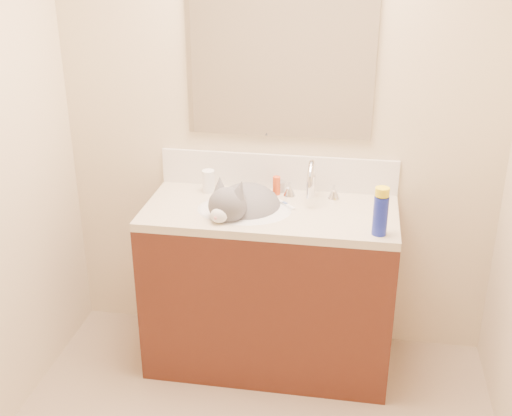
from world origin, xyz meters
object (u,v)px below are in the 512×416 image
(pill_bottle, at_px, (209,181))
(amber_bottle, at_px, (276,185))
(spray_can, at_px, (380,216))
(faucet, at_px, (311,184))
(cat, at_px, (243,210))
(silver_jar, at_px, (281,187))
(basin, at_px, (244,223))
(vanity_cabinet, at_px, (269,290))

(pill_bottle, distance_m, amber_bottle, 0.34)
(amber_bottle, height_order, spray_can, spray_can)
(faucet, height_order, cat, faucet)
(amber_bottle, xyz_separation_m, spray_can, (0.50, -0.38, 0.04))
(silver_jar, height_order, amber_bottle, amber_bottle)
(cat, xyz_separation_m, pill_bottle, (-0.21, 0.16, 0.07))
(basin, distance_m, faucet, 0.38)
(vanity_cabinet, xyz_separation_m, spray_can, (0.51, -0.20, 0.54))
(vanity_cabinet, bearing_deg, pill_bottle, 154.79)
(faucet, xyz_separation_m, cat, (-0.31, -0.14, -0.10))
(cat, xyz_separation_m, amber_bottle, (0.13, 0.18, 0.06))
(cat, height_order, amber_bottle, cat)
(basin, xyz_separation_m, silver_jar, (0.14, 0.25, 0.10))
(vanity_cabinet, height_order, pill_bottle, pill_bottle)
(vanity_cabinet, height_order, cat, cat)
(vanity_cabinet, relative_size, basin, 2.67)
(faucet, bearing_deg, pill_bottle, 177.65)
(faucet, bearing_deg, vanity_cabinet, -142.71)
(basin, height_order, spray_can, spray_can)
(cat, relative_size, silver_jar, 9.67)
(basin, relative_size, pill_bottle, 3.96)
(cat, xyz_separation_m, silver_jar, (0.15, 0.22, 0.04))
(amber_bottle, distance_m, spray_can, 0.63)
(pill_bottle, height_order, spray_can, spray_can)
(basin, bearing_deg, pill_bottle, 138.95)
(basin, bearing_deg, cat, 107.84)
(vanity_cabinet, xyz_separation_m, silver_jar, (0.02, 0.22, 0.48))
(faucet, xyz_separation_m, pill_bottle, (-0.52, 0.02, -0.03))
(faucet, distance_m, silver_jar, 0.19)
(vanity_cabinet, height_order, spray_can, spray_can)
(basin, height_order, cat, cat)
(faucet, bearing_deg, cat, -155.62)
(vanity_cabinet, height_order, faucet, faucet)
(vanity_cabinet, height_order, basin, basin)
(basin, bearing_deg, vanity_cabinet, 14.04)
(amber_bottle, bearing_deg, basin, -120.46)
(pill_bottle, bearing_deg, faucet, -2.35)
(silver_jar, bearing_deg, faucet, -27.71)
(vanity_cabinet, distance_m, spray_can, 0.76)
(basin, xyz_separation_m, pill_bottle, (-0.22, 0.19, 0.13))
(cat, bearing_deg, amber_bottle, 74.20)
(amber_bottle, bearing_deg, silver_jar, 63.43)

